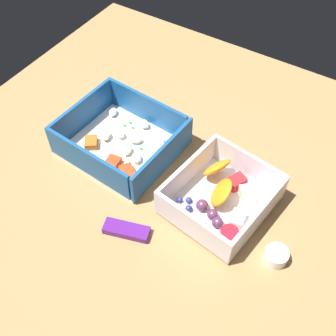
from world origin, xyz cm
name	(u,v)px	position (x,y,z in cm)	size (l,w,h in cm)	color
table_surface	(161,178)	(0.00, 0.00, 1.00)	(80.00, 80.00, 2.00)	#9E7547
pasta_container	(122,141)	(8.92, -1.32, 4.01)	(19.22, 17.40, 6.41)	white
fruit_bowl	(221,198)	(-11.25, 0.20, 4.05)	(15.91, 17.22, 5.74)	white
candy_bar	(126,230)	(-1.56, 12.05, 2.60)	(7.00, 2.40, 1.20)	#51197A
paper_cup_liner	(276,256)	(-22.33, 4.38, 3.10)	(3.40, 3.40, 2.19)	white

